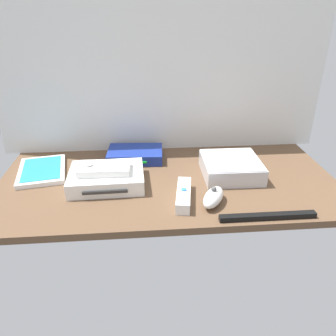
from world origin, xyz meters
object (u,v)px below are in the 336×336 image
object	(u,v)px
mini_computer	(231,167)
remote_wand	(184,195)
game_case	(42,171)
game_console	(107,178)
network_router	(135,154)
sensor_bar	(268,216)
remote_nunchuk	(213,197)
remote_classic_pad	(104,168)

from	to	relation	value
mini_computer	remote_wand	distance (cm)	20.81
game_case	game_console	bearing A→B (deg)	-34.20
network_router	sensor_bar	xyz separation A→B (cm)	(32.32, -37.32, -1.00)
game_case	remote_wand	bearing A→B (deg)	-35.27
remote_nunchuk	network_router	bearing A→B (deg)	154.74
network_router	remote_classic_pad	world-z (taller)	remote_classic_pad
game_case	remote_wand	world-z (taller)	remote_wand
game_console	remote_wand	size ratio (longest dim) A/B	1.41
remote_classic_pad	sensor_bar	size ratio (longest dim) A/B	0.61
remote_wand	game_console	bearing A→B (deg)	163.34
game_console	remote_classic_pad	world-z (taller)	remote_classic_pad
game_console	remote_classic_pad	xyz separation A→B (cm)	(-0.46, -0.41, 3.21)
game_console	network_router	size ratio (longest dim) A/B	1.15
network_router	remote_wand	size ratio (longest dim) A/B	1.23
network_router	remote_wand	distance (cm)	29.91
mini_computer	sensor_bar	xyz separation A→B (cm)	(3.23, -23.44, -1.94)
sensor_bar	remote_classic_pad	bearing A→B (deg)	153.60
game_console	sensor_bar	distance (cm)	45.37
remote_nunchuk	remote_classic_pad	world-z (taller)	remote_classic_pad
mini_computer	remote_wand	bearing A→B (deg)	-140.96
remote_nunchuk	remote_wand	bearing A→B (deg)	-168.99
remote_wand	sensor_bar	distance (cm)	21.98
remote_wand	remote_nunchuk	bearing A→B (deg)	-9.85
mini_computer	remote_nunchuk	size ratio (longest dim) A/B	1.59
mini_computer	game_console	bearing A→B (deg)	-175.59
game_case	sensor_bar	xyz separation A→B (cm)	(61.12, -29.70, -0.06)
game_console	remote_nunchuk	bearing A→B (deg)	-25.77
network_router	sensor_bar	distance (cm)	49.38
game_console	remote_classic_pad	bearing A→B (deg)	-140.10
network_router	remote_wand	bearing A→B (deg)	-61.09
remote_wand	game_case	bearing A→B (deg)	164.38
network_router	game_console	bearing A→B (deg)	-112.54
game_case	mini_computer	bearing A→B (deg)	-16.58
game_case	network_router	xyz separation A→B (cm)	(28.80, 7.62, 0.94)
remote_classic_pad	remote_wand	bearing A→B (deg)	-23.10
game_console	sensor_bar	size ratio (longest dim) A/B	0.89
network_router	remote_nunchuk	distance (cm)	35.91
game_console	game_case	world-z (taller)	game_console
remote_wand	remote_classic_pad	size ratio (longest dim) A/B	1.04
game_case	network_router	size ratio (longest dim) A/B	1.13
remote_wand	sensor_bar	size ratio (longest dim) A/B	0.63
remote_nunchuk	remote_classic_pad	xyz separation A→B (cm)	(-28.96, 12.39, 3.37)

